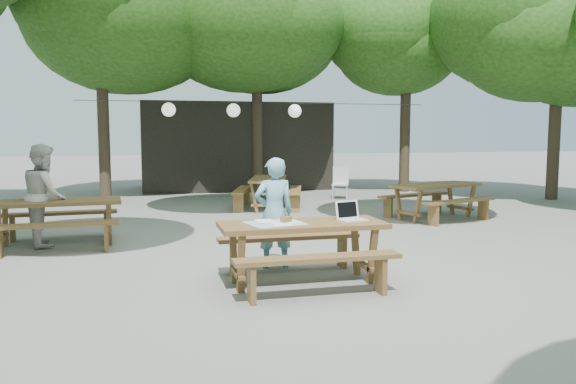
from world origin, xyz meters
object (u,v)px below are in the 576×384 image
(picnic_table_nw, at_px, (57,222))
(plastic_chair, at_px, (340,190))
(second_person, at_px, (44,195))
(woman, at_px, (274,213))
(main_picnic_table, at_px, (302,252))

(picnic_table_nw, relative_size, plastic_chair, 2.28)
(picnic_table_nw, height_order, second_person, second_person)
(picnic_table_nw, distance_m, woman, 3.85)
(picnic_table_nw, xyz_separation_m, woman, (3.09, -2.27, 0.36))
(woman, relative_size, plastic_chair, 1.67)
(plastic_chair, bearing_deg, second_person, -121.02)
(woman, xyz_separation_m, plastic_chair, (3.57, 7.35, -0.49))
(woman, distance_m, plastic_chair, 8.19)
(main_picnic_table, bearing_deg, second_person, 136.34)
(main_picnic_table, height_order, plastic_chair, plastic_chair)
(second_person, bearing_deg, woman, -141.14)
(main_picnic_table, xyz_separation_m, picnic_table_nw, (-3.24, 3.15, 0.00))
(woman, bearing_deg, plastic_chair, -119.50)
(plastic_chair, bearing_deg, woman, -92.87)
(second_person, bearing_deg, main_picnic_table, -148.80)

